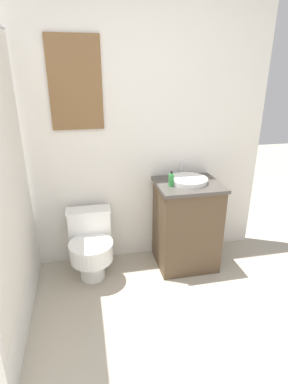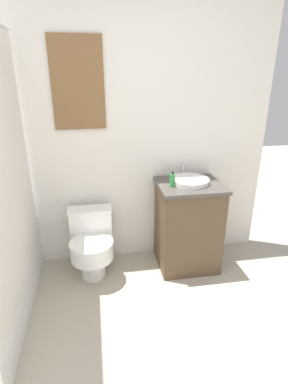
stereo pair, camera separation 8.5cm
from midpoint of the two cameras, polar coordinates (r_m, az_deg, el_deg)
The scene contains 5 objects.
wall_back at distance 2.61m, azimuth -10.10°, elevation 12.00°, with size 3.26×0.07×2.50m.
toilet at distance 2.67m, azimuth -9.05°, elevation -9.55°, with size 0.38×0.49×0.58m.
vanity at distance 2.75m, azimuth 9.19°, elevation -6.28°, with size 0.55×0.49×0.80m.
sink at distance 2.60m, azimuth 9.59°, elevation 2.15°, with size 0.34×0.37×0.13m.
soap_bottle at distance 2.49m, azimuth 6.40°, elevation 2.25°, with size 0.05×0.05×0.13m.
Camera 2 is at (0.07, -0.73, 1.68)m, focal length 28.00 mm.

